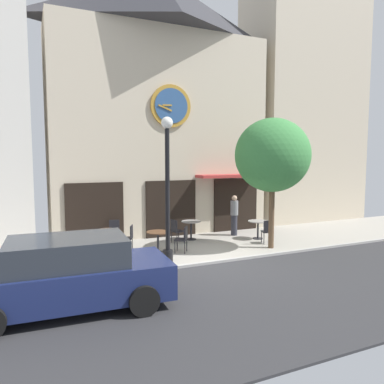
% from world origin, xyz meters
% --- Properties ---
extents(ground_plane, '(27.90, 9.71, 0.13)m').
position_xyz_m(ground_plane, '(0.00, -0.60, -0.02)').
color(ground_plane, '#9E998E').
extents(clock_building, '(9.19, 3.96, 10.94)m').
position_xyz_m(clock_building, '(-0.04, 5.55, 5.68)').
color(clock_building, beige).
rests_on(clock_building, ground_plane).
extents(neighbor_building_right, '(6.05, 3.28, 13.37)m').
position_xyz_m(neighbor_building_right, '(8.06, 5.88, 6.69)').
color(neighbor_building_right, beige).
rests_on(neighbor_building_right, ground_plane).
extents(street_lamp, '(0.36, 0.36, 4.46)m').
position_xyz_m(street_lamp, '(-1.46, 0.80, 2.27)').
color(street_lamp, black).
rests_on(street_lamp, ground_plane).
extents(street_tree, '(2.73, 2.46, 4.61)m').
position_xyz_m(street_tree, '(2.52, 0.90, 3.31)').
color(street_tree, brown).
rests_on(street_tree, ground_plane).
extents(cafe_table_center_left, '(0.69, 0.69, 0.72)m').
position_xyz_m(cafe_table_center_left, '(-2.89, 3.03, 0.50)').
color(cafe_table_center_left, black).
rests_on(cafe_table_center_left, ground_plane).
extents(cafe_table_near_curb, '(0.78, 0.78, 0.74)m').
position_xyz_m(cafe_table_near_curb, '(-1.41, 1.88, 0.55)').
color(cafe_table_near_curb, black).
rests_on(cafe_table_near_curb, ground_plane).
extents(cafe_table_center, '(0.76, 0.76, 0.74)m').
position_xyz_m(cafe_table_center, '(0.44, 3.27, 0.54)').
color(cafe_table_center, black).
rests_on(cafe_table_center, ground_plane).
extents(cafe_table_near_door, '(0.79, 0.79, 0.72)m').
position_xyz_m(cafe_table_near_door, '(2.93, 2.31, 0.54)').
color(cafe_table_near_door, black).
rests_on(cafe_table_near_door, ground_plane).
extents(cafe_chair_near_tree, '(0.49, 0.49, 0.90)m').
position_xyz_m(cafe_chair_near_tree, '(-2.48, 3.77, 0.53)').
color(cafe_chair_near_tree, black).
rests_on(cafe_chair_near_tree, ground_plane).
extents(cafe_chair_right_end, '(0.51, 0.51, 0.90)m').
position_xyz_m(cafe_chair_right_end, '(2.78, 1.44, 0.53)').
color(cafe_chair_right_end, black).
rests_on(cafe_chair_right_end, ground_plane).
extents(cafe_chair_mid_row, '(0.49, 0.49, 0.90)m').
position_xyz_m(cafe_chair_mid_row, '(-0.32, 2.97, 0.53)').
color(cafe_chair_mid_row, black).
rests_on(cafe_chair_mid_row, ground_plane).
extents(cafe_chair_left_end, '(0.56, 0.56, 0.90)m').
position_xyz_m(cafe_chair_left_end, '(-0.60, 1.59, 0.53)').
color(cafe_chair_left_end, black).
rests_on(cafe_chair_left_end, ground_plane).
extents(cafe_chair_facing_street, '(0.53, 0.53, 0.90)m').
position_xyz_m(cafe_chair_facing_street, '(-2.25, 2.55, 0.53)').
color(cafe_chair_facing_street, black).
rests_on(cafe_chair_facing_street, ground_plane).
extents(pedestrian_grey, '(0.34, 0.34, 1.67)m').
position_xyz_m(pedestrian_grey, '(2.41, 3.28, 0.86)').
color(pedestrian_grey, '#2D2D38').
rests_on(pedestrian_grey, ground_plane).
extents(parked_car_navy, '(4.39, 2.20, 1.55)m').
position_xyz_m(parked_car_navy, '(-4.65, -1.71, 0.76)').
color(parked_car_navy, navy).
rests_on(parked_car_navy, ground_plane).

